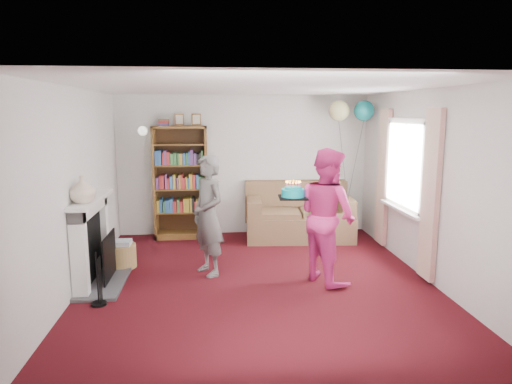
{
  "coord_description": "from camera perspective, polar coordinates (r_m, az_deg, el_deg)",
  "views": [
    {
      "loc": [
        -0.57,
        -5.69,
        2.2
      ],
      "look_at": [
        0.04,
        0.6,
        1.09
      ],
      "focal_mm": 32.0,
      "sensor_mm": 36.0,
      "label": 1
    }
  ],
  "objects": [
    {
      "name": "birthday_cake",
      "position": [
        5.9,
        4.65,
        -0.13
      ],
      "size": [
        0.36,
        0.36,
        0.22
      ],
      "rotation": [
        0.0,
        0.0,
        -0.07
      ],
      "color": "black",
      "rests_on": "ground"
    },
    {
      "name": "wall_left",
      "position": [
        6.02,
        -21.78,
        0.16
      ],
      "size": [
        0.02,
        5.0,
        2.5
      ],
      "primitive_type": "cube",
      "color": "silver",
      "rests_on": "ground"
    },
    {
      "name": "fireplace",
      "position": [
        6.31,
        -19.36,
        -6.13
      ],
      "size": [
        0.55,
        1.8,
        1.12
      ],
      "color": "#3F3F42",
      "rests_on": "ground"
    },
    {
      "name": "ceiling",
      "position": [
        5.73,
        0.18,
        13.02
      ],
      "size": [
        4.5,
        5.0,
        0.01
      ],
      "primitive_type": "cube",
      "color": "white",
      "rests_on": "wall_back"
    },
    {
      "name": "ground",
      "position": [
        6.13,
        0.17,
        -11.06
      ],
      "size": [
        5.0,
        5.0,
        0.0
      ],
      "primitive_type": "plane",
      "color": "black",
      "rests_on": "ground"
    },
    {
      "name": "mantel_vase",
      "position": [
        5.83,
        -20.89,
        0.3
      ],
      "size": [
        0.34,
        0.34,
        0.33
      ],
      "primitive_type": "imported",
      "rotation": [
        0.0,
        0.0,
        -0.09
      ],
      "color": "beige",
      "rests_on": "fireplace"
    },
    {
      "name": "wall_sconce",
      "position": [
        8.15,
        -13.98,
        7.44
      ],
      "size": [
        0.16,
        0.23,
        0.16
      ],
      "color": "gold",
      "rests_on": "ground"
    },
    {
      "name": "person_striped",
      "position": [
        6.2,
        -5.99,
        -2.93
      ],
      "size": [
        0.64,
        0.72,
        1.64
      ],
      "primitive_type": "imported",
      "rotation": [
        0.0,
        0.0,
        -1.05
      ],
      "color": "black",
      "rests_on": "ground"
    },
    {
      "name": "person_magenta",
      "position": [
        5.99,
        8.89,
        -2.92
      ],
      "size": [
        0.95,
        1.05,
        1.75
      ],
      "primitive_type": "imported",
      "rotation": [
        0.0,
        0.0,
        1.99
      ],
      "color": "#CF2973",
      "rests_on": "ground"
    },
    {
      "name": "balloons",
      "position": [
        8.09,
        11.87,
        9.91
      ],
      "size": [
        0.79,
        0.42,
        1.71
      ],
      "color": "#3F3F3F",
      "rests_on": "ground"
    },
    {
      "name": "wall_back",
      "position": [
        8.28,
        -1.56,
        3.39
      ],
      "size": [
        4.5,
        0.02,
        2.5
      ],
      "primitive_type": "cube",
      "color": "silver",
      "rests_on": "ground"
    },
    {
      "name": "wicker_basket",
      "position": [
        6.87,
        -16.6,
        -7.57
      ],
      "size": [
        0.45,
        0.45,
        0.39
      ],
      "rotation": [
        0.0,
        0.0,
        -0.01
      ],
      "color": "olive",
      "rests_on": "ground"
    },
    {
      "name": "sofa",
      "position": [
        8.13,
        5.31,
        -3.16
      ],
      "size": [
        1.84,
        0.97,
        0.97
      ],
      "rotation": [
        0.0,
        0.0,
        -0.07
      ],
      "color": "brown",
      "rests_on": "ground"
    },
    {
      "name": "bookcase",
      "position": [
        8.11,
        -9.36,
        1.06
      ],
      "size": [
        0.93,
        0.42,
        2.17
      ],
      "color": "#472B14",
      "rests_on": "ground"
    },
    {
      "name": "window_bay",
      "position": [
        6.95,
        18.06,
        1.23
      ],
      "size": [
        0.14,
        2.02,
        2.2
      ],
      "color": "white",
      "rests_on": "ground"
    },
    {
      "name": "wall_right",
      "position": [
        6.43,
        20.65,
        0.83
      ],
      "size": [
        0.02,
        5.0,
        2.5
      ],
      "primitive_type": "cube",
      "color": "silver",
      "rests_on": "ground"
    }
  ]
}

